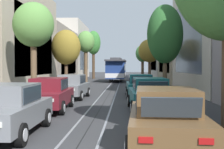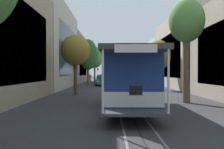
% 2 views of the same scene
% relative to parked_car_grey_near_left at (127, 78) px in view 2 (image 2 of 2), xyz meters
% --- Properties ---
extents(ground_plane, '(160.00, 160.00, 0.00)m').
position_rel_parked_car_grey_near_left_xyz_m(ground_plane, '(2.39, 19.97, -0.80)').
color(ground_plane, '#38383A').
extents(trolley_track_rails, '(1.14, 67.84, 0.01)m').
position_rel_parked_car_grey_near_left_xyz_m(trolley_track_rails, '(2.39, 23.96, -0.79)').
color(trolley_track_rails, gray).
rests_on(trolley_track_rails, ground).
extents(building_facade_left, '(5.41, 59.54, 10.03)m').
position_rel_parked_car_grey_near_left_xyz_m(building_facade_left, '(-6.48, 25.39, 3.59)').
color(building_facade_left, beige).
rests_on(building_facade_left, ground).
extents(building_facade_right, '(5.94, 59.54, 10.41)m').
position_rel_parked_car_grey_near_left_xyz_m(building_facade_right, '(11.65, 23.42, 3.94)').
color(building_facade_right, gray).
rests_on(building_facade_right, ground).
extents(parked_car_grey_near_left, '(2.04, 4.38, 1.58)m').
position_rel_parked_car_grey_near_left_xyz_m(parked_car_grey_near_left, '(0.00, 0.00, 0.00)').
color(parked_car_grey_near_left, slate).
rests_on(parked_car_grey_near_left, ground).
extents(parked_car_maroon_second_left, '(2.10, 4.40, 1.58)m').
position_rel_parked_car_grey_near_left_xyz_m(parked_car_maroon_second_left, '(-0.04, 5.12, 0.00)').
color(parked_car_maroon_second_left, maroon).
rests_on(parked_car_maroon_second_left, ground).
extents(parked_car_grey_mid_left, '(2.13, 4.42, 1.58)m').
position_rel_parked_car_grey_near_left_xyz_m(parked_car_grey_mid_left, '(0.07, 10.58, 0.00)').
color(parked_car_grey_mid_left, slate).
rests_on(parked_car_grey_mid_left, ground).
extents(parked_car_brown_near_right, '(2.14, 4.42, 1.58)m').
position_rel_parked_car_grey_near_left_xyz_m(parked_car_brown_near_right, '(4.70, -1.40, 0.00)').
color(parked_car_brown_near_right, brown).
rests_on(parked_car_brown_near_right, ground).
extents(parked_car_teal_second_right, '(2.12, 4.41, 1.58)m').
position_rel_parked_car_grey_near_left_xyz_m(parked_car_teal_second_right, '(4.82, 5.32, 0.00)').
color(parked_car_teal_second_right, '#196B70').
rests_on(parked_car_teal_second_right, ground).
extents(parked_car_teal_mid_right, '(2.07, 4.39, 1.58)m').
position_rel_parked_car_grey_near_left_xyz_m(parked_car_teal_mid_right, '(4.68, 11.77, 0.00)').
color(parked_car_teal_mid_right, '#196B70').
rests_on(parked_car_teal_mid_right, ground).
extents(street_tree_kerb_left_near, '(2.51, 2.66, 7.14)m').
position_rel_parked_car_grey_near_left_xyz_m(street_tree_kerb_left_near, '(-2.15, -2.12, 4.88)').
color(street_tree_kerb_left_near, brown).
rests_on(street_tree_kerb_left_near, ground).
extents(street_tree_kerb_left_second, '(2.50, 2.33, 6.04)m').
position_rel_parked_car_grey_near_left_xyz_m(street_tree_kerb_left_second, '(-1.94, 8.87, 3.79)').
color(street_tree_kerb_left_second, brown).
rests_on(street_tree_kerb_left_second, ground).
extents(street_tree_kerb_left_mid, '(2.85, 2.39, 5.70)m').
position_rel_parked_car_grey_near_left_xyz_m(street_tree_kerb_left_mid, '(-2.14, 19.76, 3.17)').
color(street_tree_kerb_left_mid, brown).
rests_on(street_tree_kerb_left_mid, ground).
extents(street_tree_kerb_left_fourth, '(2.32, 2.21, 6.84)m').
position_rel_parked_car_grey_near_left_xyz_m(street_tree_kerb_left_fourth, '(-1.62, 30.31, 4.40)').
color(street_tree_kerb_left_fourth, brown).
rests_on(street_tree_kerb_left_fourth, ground).
extents(street_tree_kerb_right_near, '(3.42, 2.97, 7.38)m').
position_rel_parked_car_grey_near_left_xyz_m(street_tree_kerb_right_near, '(6.66, -0.18, 4.30)').
color(street_tree_kerb_right_near, brown).
rests_on(street_tree_kerb_right_near, ground).
extents(street_tree_kerb_right_second, '(2.69, 2.43, 6.76)m').
position_rel_parked_car_grey_near_left_xyz_m(street_tree_kerb_right_second, '(6.61, 13.40, 3.72)').
color(street_tree_kerb_right_second, brown).
rests_on(street_tree_kerb_right_second, ground).
extents(street_tree_kerb_right_mid, '(2.58, 2.58, 5.28)m').
position_rel_parked_car_grey_near_left_xyz_m(street_tree_kerb_right_mid, '(6.44, 25.63, 3.10)').
color(street_tree_kerb_right_mid, brown).
rests_on(street_tree_kerb_right_mid, ground).
extents(cable_car_trolley, '(2.80, 9.17, 3.28)m').
position_rel_parked_car_grey_near_left_xyz_m(cable_car_trolley, '(2.39, 32.44, 0.86)').
color(cable_car_trolley, navy).
rests_on(cable_car_trolley, ground).
extents(motorcycle_with_rider, '(0.56, 1.99, 1.37)m').
position_rel_parked_car_grey_near_left_xyz_m(motorcycle_with_rider, '(4.22, -0.72, -0.15)').
color(motorcycle_with_rider, black).
rests_on(motorcycle_with_rider, ground).
extents(pedestrian_on_left_pavement, '(0.55, 0.38, 1.70)m').
position_rel_parked_car_grey_near_left_xyz_m(pedestrian_on_left_pavement, '(7.59, -0.24, 0.16)').
color(pedestrian_on_left_pavement, slate).
rests_on(pedestrian_on_left_pavement, ground).
extents(fire_hydrant, '(0.40, 0.22, 0.84)m').
position_rel_parked_car_grey_near_left_xyz_m(fire_hydrant, '(-1.58, -0.43, -0.38)').
color(fire_hydrant, red).
rests_on(fire_hydrant, ground).
extents(street_sign_post, '(0.36, 0.07, 2.92)m').
position_rel_parked_car_grey_near_left_xyz_m(street_sign_post, '(6.14, -2.17, 1.01)').
color(street_sign_post, slate).
rests_on(street_sign_post, ground).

